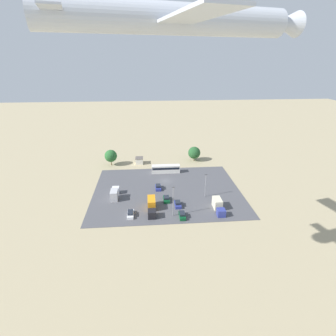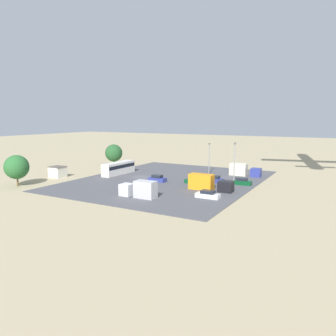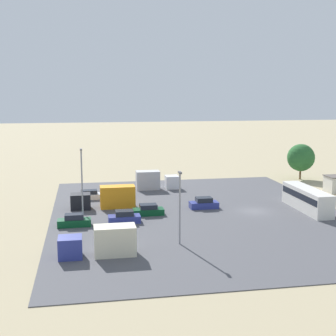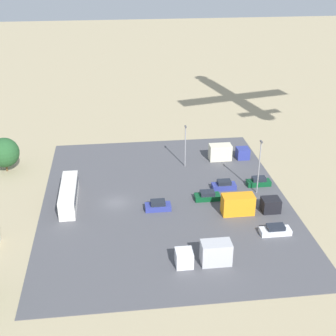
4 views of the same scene
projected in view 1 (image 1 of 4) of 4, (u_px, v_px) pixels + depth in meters
ground_plane at (165, 181)px, 98.38m from camera, size 400.00×400.00×0.00m
parking_lot_surface at (167, 191)px, 90.96m from camera, size 50.28×39.92×0.08m
shed_building at (139, 161)px, 113.91m from camera, size 3.31×3.71×2.76m
bus at (166, 169)px, 104.62m from camera, size 11.17×2.53×3.17m
parked_car_0 at (158, 187)px, 91.83m from camera, size 1.91×4.09×1.58m
parked_car_1 at (130, 214)px, 76.25m from camera, size 1.82×4.49×1.42m
parked_car_2 at (166, 199)px, 84.30m from camera, size 1.93×4.17×1.47m
parked_car_3 at (178, 204)px, 81.26m from camera, size 1.88×4.09×1.58m
parked_car_4 at (182, 215)px, 75.50m from camera, size 1.72×4.12×1.56m
parked_truck_0 at (152, 206)px, 78.72m from camera, size 2.34×9.19×3.17m
parked_truck_1 at (115, 194)px, 85.84m from camera, size 2.30×7.34×3.18m
parked_truck_2 at (218, 206)px, 78.88m from camera, size 2.32×7.84×3.06m
tree_near_shed at (111, 156)px, 111.14m from camera, size 5.23×5.23×6.84m
tree_apron_mid at (194, 153)px, 116.26m from camera, size 5.44×5.44×6.47m
light_pole_lot_centre at (206, 184)px, 85.35m from camera, size 0.90×0.28×8.11m
light_pole_lot_edge at (173, 200)px, 74.56m from camera, size 0.90×0.28×9.43m
airplane at (181, 19)px, 35.68m from camera, size 38.42×31.86×9.33m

